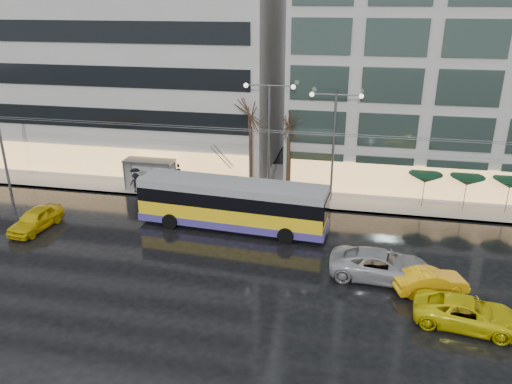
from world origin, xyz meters
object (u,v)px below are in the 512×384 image
(street_lamp_near, at_px, (269,125))
(taxi_a, at_px, (36,219))
(trolleybus, at_px, (232,206))
(bus_shelter, at_px, (146,167))

(street_lamp_near, bearing_deg, taxi_a, -148.78)
(trolleybus, bearing_deg, street_lamp_near, 75.99)
(taxi_a, bearing_deg, bus_shelter, 68.25)
(taxi_a, bearing_deg, trolleybus, 17.86)
(street_lamp_near, distance_m, taxi_a, 18.23)
(trolleybus, distance_m, bus_shelter, 10.68)
(street_lamp_near, height_order, taxi_a, street_lamp_near)
(trolleybus, height_order, bus_shelter, trolleybus)
(bus_shelter, xyz_separation_m, street_lamp_near, (10.38, 0.11, 4.03))
(bus_shelter, height_order, street_lamp_near, street_lamp_near)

